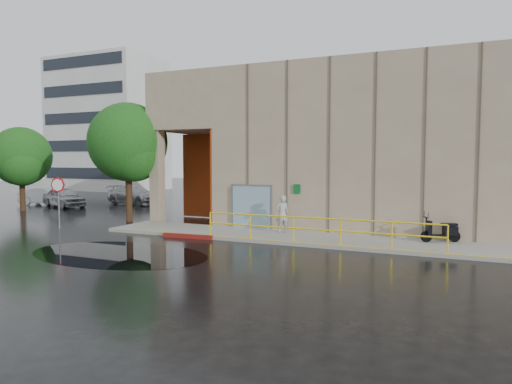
{
  "coord_description": "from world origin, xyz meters",
  "views": [
    {
      "loc": [
        9.2,
        -14.01,
        3.42
      ],
      "look_at": [
        1.73,
        3.0,
        2.12
      ],
      "focal_mm": 32.0,
      "sensor_mm": 36.0,
      "label": 1
    }
  ],
  "objects_px": {
    "tree_far": "(21,159)",
    "red_curb": "(188,236)",
    "person": "(282,214)",
    "car_b": "(47,196)",
    "car_c": "(135,195)",
    "scooter": "(441,225)",
    "stop_sign": "(58,191)",
    "car_a": "(64,197)",
    "tree_near": "(130,145)"
  },
  "relations": [
    {
      "from": "tree_far",
      "to": "red_curb",
      "type": "bearing_deg",
      "value": -16.57
    },
    {
      "from": "person",
      "to": "car_b",
      "type": "xyz_separation_m",
      "value": [
        -21.49,
        6.16,
        -0.32
      ]
    },
    {
      "from": "car_c",
      "to": "tree_far",
      "type": "distance_m",
      "value": 8.31
    },
    {
      "from": "person",
      "to": "scooter",
      "type": "bearing_deg",
      "value": 143.0
    },
    {
      "from": "scooter",
      "to": "stop_sign",
      "type": "height_order",
      "value": "stop_sign"
    },
    {
      "from": "red_curb",
      "to": "tree_far",
      "type": "height_order",
      "value": "tree_far"
    },
    {
      "from": "car_c",
      "to": "tree_far",
      "type": "relative_size",
      "value": 0.88
    },
    {
      "from": "car_a",
      "to": "tree_far",
      "type": "distance_m",
      "value": 4.18
    },
    {
      "from": "tree_far",
      "to": "car_a",
      "type": "bearing_deg",
      "value": 81.42
    },
    {
      "from": "scooter",
      "to": "tree_near",
      "type": "relative_size",
      "value": 0.24
    },
    {
      "from": "person",
      "to": "stop_sign",
      "type": "height_order",
      "value": "stop_sign"
    },
    {
      "from": "stop_sign",
      "to": "red_curb",
      "type": "xyz_separation_m",
      "value": [
        7.46,
        0.13,
        -1.79
      ]
    },
    {
      "from": "stop_sign",
      "to": "tree_near",
      "type": "height_order",
      "value": "tree_near"
    },
    {
      "from": "car_a",
      "to": "tree_near",
      "type": "distance_m",
      "value": 11.17
    },
    {
      "from": "stop_sign",
      "to": "red_curb",
      "type": "relative_size",
      "value": 1.07
    },
    {
      "from": "car_c",
      "to": "tree_near",
      "type": "relative_size",
      "value": 0.75
    },
    {
      "from": "tree_near",
      "to": "tree_far",
      "type": "height_order",
      "value": "tree_near"
    },
    {
      "from": "car_b",
      "to": "tree_far",
      "type": "relative_size",
      "value": 0.72
    },
    {
      "from": "stop_sign",
      "to": "car_c",
      "type": "xyz_separation_m",
      "value": [
        -4.62,
        11.67,
        -1.16
      ]
    },
    {
      "from": "scooter",
      "to": "car_b",
      "type": "bearing_deg",
      "value": 143.52
    },
    {
      "from": "person",
      "to": "red_curb",
      "type": "xyz_separation_m",
      "value": [
        -3.57,
        -2.27,
        -0.9
      ]
    },
    {
      "from": "scooter",
      "to": "car_a",
      "type": "distance_m",
      "value": 26.26
    },
    {
      "from": "car_b",
      "to": "tree_near",
      "type": "height_order",
      "value": "tree_near"
    },
    {
      "from": "car_a",
      "to": "tree_near",
      "type": "bearing_deg",
      "value": -95.87
    },
    {
      "from": "stop_sign",
      "to": "car_b",
      "type": "relative_size",
      "value": 0.63
    },
    {
      "from": "person",
      "to": "scooter",
      "type": "relative_size",
      "value": 1.04
    },
    {
      "from": "red_curb",
      "to": "car_a",
      "type": "height_order",
      "value": "car_a"
    },
    {
      "from": "red_curb",
      "to": "tree_far",
      "type": "xyz_separation_m",
      "value": [
        -15.96,
        4.75,
        3.43
      ]
    },
    {
      "from": "red_curb",
      "to": "tree_near",
      "type": "bearing_deg",
      "value": 149.72
    },
    {
      "from": "stop_sign",
      "to": "tree_far",
      "type": "relative_size",
      "value": 0.46
    },
    {
      "from": "person",
      "to": "car_a",
      "type": "height_order",
      "value": "person"
    },
    {
      "from": "car_c",
      "to": "tree_far",
      "type": "xyz_separation_m",
      "value": [
        -3.88,
        -6.79,
        2.8
      ]
    },
    {
      "from": "stop_sign",
      "to": "car_a",
      "type": "xyz_separation_m",
      "value": [
        -8.04,
        7.95,
        -1.17
      ]
    },
    {
      "from": "car_c",
      "to": "tree_far",
      "type": "height_order",
      "value": "tree_far"
    },
    {
      "from": "stop_sign",
      "to": "scooter",
      "type": "bearing_deg",
      "value": 18.71
    },
    {
      "from": "stop_sign",
      "to": "tree_far",
      "type": "xyz_separation_m",
      "value": [
        -8.5,
        4.88,
        1.64
      ]
    },
    {
      "from": "person",
      "to": "tree_far",
      "type": "bearing_deg",
      "value": -46.65
    },
    {
      "from": "person",
      "to": "tree_near",
      "type": "height_order",
      "value": "tree_near"
    },
    {
      "from": "red_curb",
      "to": "car_b",
      "type": "distance_m",
      "value": 19.81
    },
    {
      "from": "stop_sign",
      "to": "car_b",
      "type": "xyz_separation_m",
      "value": [
        -10.46,
        8.56,
        -1.21
      ]
    },
    {
      "from": "scooter",
      "to": "car_b",
      "type": "xyz_separation_m",
      "value": [
        -28.14,
        5.88,
        -0.18
      ]
    },
    {
      "from": "tree_near",
      "to": "tree_far",
      "type": "xyz_separation_m",
      "value": [
        -10.1,
        1.33,
        -0.72
      ]
    },
    {
      "from": "person",
      "to": "car_a",
      "type": "relative_size",
      "value": 0.4
    },
    {
      "from": "car_c",
      "to": "tree_near",
      "type": "xyz_separation_m",
      "value": [
        6.22,
        -8.12,
        3.52
      ]
    },
    {
      "from": "person",
      "to": "stop_sign",
      "type": "bearing_deg",
      "value": -27.14
    },
    {
      "from": "tree_far",
      "to": "person",
      "type": "bearing_deg",
      "value": -7.23
    },
    {
      "from": "scooter",
      "to": "red_curb",
      "type": "distance_m",
      "value": 10.56
    },
    {
      "from": "stop_sign",
      "to": "red_curb",
      "type": "height_order",
      "value": "stop_sign"
    },
    {
      "from": "red_curb",
      "to": "scooter",
      "type": "bearing_deg",
      "value": 14.02
    },
    {
      "from": "scooter",
      "to": "car_c",
      "type": "bearing_deg",
      "value": 133.36
    }
  ]
}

